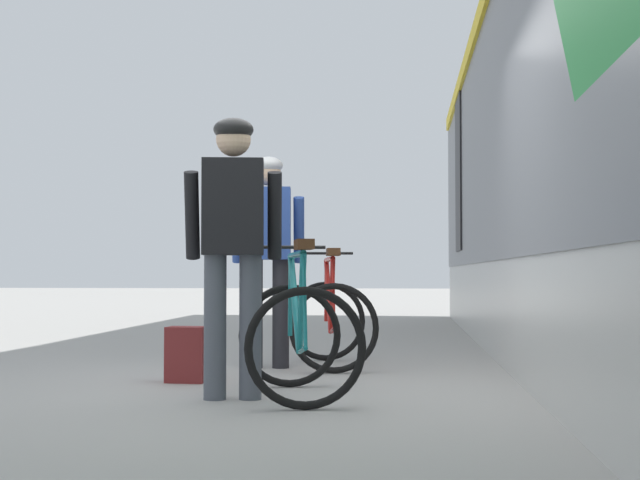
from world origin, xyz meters
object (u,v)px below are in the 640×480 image
(cyclist_near_in_blue, at_px, (268,241))
(backpack_on_platform, at_px, (187,354))
(cyclist_far_in_dark, at_px, (233,230))
(bicycle_far_teal, at_px, (297,334))
(bicycle_near_red, at_px, (330,319))

(cyclist_near_in_blue, height_order, backpack_on_platform, cyclist_near_in_blue)
(cyclist_far_in_dark, relative_size, bicycle_far_teal, 1.47)
(cyclist_far_in_dark, relative_size, backpack_on_platform, 4.40)
(cyclist_near_in_blue, bearing_deg, bicycle_near_red, 14.60)
(cyclist_near_in_blue, distance_m, cyclist_far_in_dark, 1.82)
(backpack_on_platform, bearing_deg, bicycle_near_red, 54.28)
(cyclist_far_in_dark, relative_size, bicycle_near_red, 1.51)
(cyclist_near_in_blue, distance_m, bicycle_far_teal, 1.89)
(cyclist_near_in_blue, relative_size, backpack_on_platform, 4.40)
(bicycle_near_red, xyz_separation_m, bicycle_far_teal, (-0.05, -1.85, 0.00))
(cyclist_near_in_blue, relative_size, bicycle_far_teal, 1.47)
(cyclist_near_in_blue, height_order, cyclist_far_in_dark, same)
(cyclist_near_in_blue, height_order, bicycle_far_teal, cyclist_near_in_blue)
(cyclist_far_in_dark, height_order, bicycle_near_red, cyclist_far_in_dark)
(bicycle_far_teal, height_order, backpack_on_platform, bicycle_far_teal)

